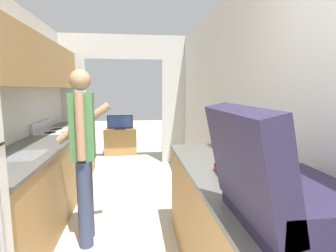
{
  "coord_description": "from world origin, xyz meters",
  "views": [
    {
      "loc": [
        0.19,
        -0.41,
        1.49
      ],
      "look_at": [
        0.55,
        2.41,
        1.08
      ],
      "focal_mm": 28.0,
      "sensor_mm": 36.0,
      "label": 1
    }
  ],
  "objects_px": {
    "suitcase": "(278,190)",
    "tv_cabinet": "(121,141)",
    "television": "(120,122)",
    "book_stack": "(235,170)",
    "person": "(84,153)",
    "range_oven": "(64,160)"
  },
  "relations": [
    {
      "from": "suitcase",
      "to": "book_stack",
      "type": "height_order",
      "value": "suitcase"
    },
    {
      "from": "person",
      "to": "book_stack",
      "type": "relative_size",
      "value": 5.62
    },
    {
      "from": "person",
      "to": "suitcase",
      "type": "bearing_deg",
      "value": -147.18
    },
    {
      "from": "range_oven",
      "to": "tv_cabinet",
      "type": "height_order",
      "value": "range_oven"
    },
    {
      "from": "television",
      "to": "range_oven",
      "type": "bearing_deg",
      "value": -109.77
    },
    {
      "from": "television",
      "to": "tv_cabinet",
      "type": "bearing_deg",
      "value": 90.0
    },
    {
      "from": "suitcase",
      "to": "television",
      "type": "relative_size",
      "value": 1.08
    },
    {
      "from": "person",
      "to": "suitcase",
      "type": "distance_m",
      "value": 1.84
    },
    {
      "from": "tv_cabinet",
      "to": "television",
      "type": "xyz_separation_m",
      "value": [
        0.0,
        -0.04,
        0.45
      ]
    },
    {
      "from": "suitcase",
      "to": "book_stack",
      "type": "relative_size",
      "value": 2.1
    },
    {
      "from": "suitcase",
      "to": "television",
      "type": "height_order",
      "value": "suitcase"
    },
    {
      "from": "book_stack",
      "to": "television",
      "type": "height_order",
      "value": "book_stack"
    },
    {
      "from": "suitcase",
      "to": "tv_cabinet",
      "type": "bearing_deg",
      "value": 100.71
    },
    {
      "from": "suitcase",
      "to": "television",
      "type": "distance_m",
      "value": 5.04
    },
    {
      "from": "book_stack",
      "to": "range_oven",
      "type": "bearing_deg",
      "value": 128.1
    },
    {
      "from": "person",
      "to": "television",
      "type": "bearing_deg",
      "value": -6.41
    },
    {
      "from": "book_stack",
      "to": "tv_cabinet",
      "type": "relative_size",
      "value": 0.41
    },
    {
      "from": "book_stack",
      "to": "tv_cabinet",
      "type": "xyz_separation_m",
      "value": [
        -1.03,
        4.29,
        -0.63
      ]
    },
    {
      "from": "tv_cabinet",
      "to": "range_oven",
      "type": "bearing_deg",
      "value": -109.39
    },
    {
      "from": "tv_cabinet",
      "to": "person",
      "type": "bearing_deg",
      "value": -92.48
    },
    {
      "from": "person",
      "to": "range_oven",
      "type": "bearing_deg",
      "value": 17.59
    },
    {
      "from": "tv_cabinet",
      "to": "television",
      "type": "height_order",
      "value": "television"
    }
  ]
}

